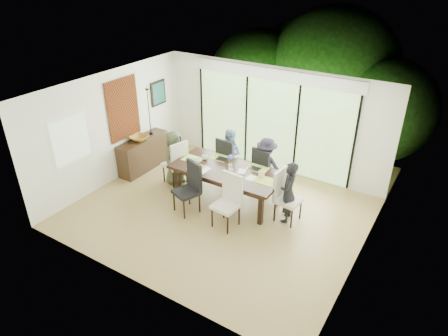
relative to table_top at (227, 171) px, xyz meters
The scene contains 62 objects.
floor 0.95m from the table_top, 78.83° to the right, with size 6.00×5.00×0.01m, color olive.
ceiling 2.03m from the table_top, 78.83° to the right, with size 6.00×5.00×0.01m, color white.
wall_back 2.04m from the table_top, 86.74° to the left, with size 6.00×0.02×2.70m, color white.
wall_front 3.13m from the table_top, 87.93° to the right, with size 6.00×0.02×2.70m, color white.
wall_left 3.01m from the table_top, 169.02° to the right, with size 0.02×5.00×2.70m, color beige.
wall_right 3.23m from the table_top, 10.22° to the right, with size 0.02×5.00×2.70m, color white.
glass_doors 1.96m from the table_top, 86.67° to the left, with size 4.20×0.02×2.30m, color #598C3F.
blinds_header 2.58m from the table_top, 86.65° to the left, with size 4.40×0.06×0.28m, color white.
mullion_a 2.78m from the table_top, 136.35° to the left, with size 0.05×0.04×2.30m, color black.
mullion_b 2.04m from the table_top, 107.24° to the left, with size 0.05×0.04×2.30m, color black.
mullion_c 2.11m from the table_top, 66.86° to the left, with size 0.05×0.04×2.30m, color black.
mullion_d 2.95m from the table_top, 40.64° to the left, with size 0.05×0.04×2.30m, color black.
side_window 3.44m from the table_top, 148.35° to the right, with size 0.02×0.90×1.00m, color #8CAD7F.
deck 2.95m from the table_top, 87.76° to the left, with size 6.00×1.80×0.10m, color brown.
rail_top 3.65m from the table_top, 88.25° to the left, with size 6.00×0.08×0.06m, color brown.
foliage_left 4.98m from the table_top, 110.01° to the left, with size 3.20×3.20×3.20m, color #14380F.
foliage_mid 5.36m from the table_top, 84.43° to the left, with size 4.00×4.00×4.00m, color #14380F.
foliage_right 5.03m from the table_top, 62.49° to the left, with size 2.80×2.80×2.80m, color #14380F.
foliage_far 6.02m from the table_top, 94.71° to the left, with size 3.60×3.60×3.60m, color #14380F.
table_top is the anchor object (origin of this frame).
table_apron 0.09m from the table_top, ahead, with size 2.31×0.95×0.11m, color black.
table_leg_fl 1.23m from the table_top, 158.29° to the right, with size 0.09×0.09×0.73m, color black.
table_leg_fr 1.23m from the table_top, 21.71° to the right, with size 0.09×0.09×0.73m, color black.
table_leg_bl 1.23m from the table_top, 158.29° to the left, with size 0.09×0.09×0.73m, color black.
table_leg_br 1.23m from the table_top, 21.71° to the left, with size 0.09×0.09×0.73m, color black.
chair_left_end 1.51m from the table_top, behind, with size 0.48×0.48×1.16m, color silver, non-canonical shape.
chair_right_end 1.51m from the table_top, ahead, with size 0.48×0.48×1.16m, color silver, non-canonical shape.
chair_far_left 0.98m from the table_top, 117.90° to the left, with size 0.48×0.48×1.16m, color black, non-canonical shape.
chair_far_right 1.03m from the table_top, 57.09° to the left, with size 0.48×0.48×1.16m, color black, non-canonical shape.
chair_near_left 1.02m from the table_top, 119.89° to the right, with size 0.48×0.48×1.16m, color black, non-canonical shape.
chair_near_right 1.02m from the table_top, 60.11° to the right, with size 0.48×0.48×1.16m, color silver, non-canonical shape.
person_left_end 1.48m from the table_top, behind, with size 0.63×0.40×1.36m, color #3D472F.
person_right_end 1.48m from the table_top, ahead, with size 0.63×0.40×1.36m, color black.
person_far_left 0.95m from the table_top, 118.47° to the left, with size 0.63×0.40×1.36m, color #748DA8.
person_far_right 1.00m from the table_top, 56.47° to the left, with size 0.63×0.40×1.36m, color #221C2B.
placemat_left 0.95m from the table_top, behind, with size 0.46×0.34×0.01m, color #98C044.
placemat_right 0.95m from the table_top, ahead, with size 0.46×0.34×0.01m, color #9CAD3E.
placemat_far_l 0.60m from the table_top, 138.37° to the left, with size 0.46×0.34×0.01m, color #A5C646.
placemat_far_r 0.68m from the table_top, 36.03° to the left, with size 0.46×0.34×0.01m, color #9BB340.
placemat_paper 0.63m from the table_top, 151.39° to the right, with size 0.46×0.34×0.01m, color white.
tablet_far_l 0.50m from the table_top, 135.00° to the left, with size 0.27×0.19×0.01m, color black.
tablet_far_r 0.61m from the table_top, 34.99° to the left, with size 0.25×0.18×0.01m, color black.
papers 0.70m from the table_top, ahead, with size 0.32×0.23×0.00m, color white.
platter_base 0.63m from the table_top, 151.39° to the right, with size 0.27×0.27×0.03m, color white.
platter_snacks 0.63m from the table_top, 151.39° to the right, with size 0.21×0.21×0.01m, color orange.
vase 0.12m from the table_top, 45.00° to the left, with size 0.08×0.08×0.13m, color silver.
hyacinth_stems 0.23m from the table_top, 45.00° to the left, with size 0.04×0.04×0.17m, color #337226.
hyacinth_blooms 0.33m from the table_top, 45.00° to the left, with size 0.12×0.12×0.12m, color #4E56C3.
laptop 0.86m from the table_top, behind, with size 0.35×0.22×0.03m, color silver.
cup_a 0.72m from the table_top, 167.91° to the left, with size 0.13×0.13×0.10m, color white.
cup_b 0.20m from the table_top, 33.69° to the right, with size 0.11×0.11×0.10m, color white.
cup_c 0.81m from the table_top, ahead, with size 0.13×0.13×0.10m, color white.
book 0.26m from the table_top, 11.31° to the left, with size 0.17×0.24×0.02m, color white.
sideboard 2.67m from the table_top, behind, with size 0.43×1.52×0.85m, color black.
bowl 2.65m from the table_top, behind, with size 0.45×0.45×0.11m, color olive.
candlestick_base 2.70m from the table_top, 169.33° to the left, with size 0.09×0.09×0.04m, color black.
candlestick_shaft 2.79m from the table_top, 169.33° to the left, with size 0.02×0.02×1.18m, color black.
candlestick_pan 2.99m from the table_top, 169.33° to the left, with size 0.09×0.09×0.03m, color black.
candle 3.02m from the table_top, 169.33° to the left, with size 0.03×0.03×0.09m, color silver.
tapestry 3.01m from the table_top, behind, with size 0.02×1.00×1.50m, color maroon.
art_frame 3.23m from the table_top, 158.30° to the left, with size 0.03×0.55×0.65m, color black.
art_canvas 3.22m from the table_top, 158.16° to the left, with size 0.01×0.45×0.55m, color #174A47.
Camera 1 is at (3.95, -6.07, 5.02)m, focal length 32.00 mm.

